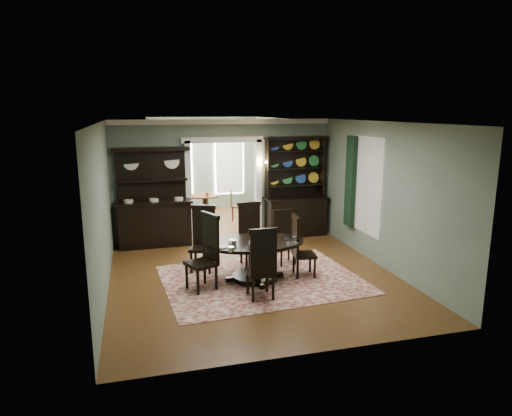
{
  "coord_description": "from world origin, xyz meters",
  "views": [
    {
      "loc": [
        -2.16,
        -8.23,
        3.23
      ],
      "look_at": [
        0.21,
        0.6,
        1.25
      ],
      "focal_mm": 32.0,
      "sensor_mm": 36.0,
      "label": 1
    }
  ],
  "objects_px": {
    "dining_table": "(255,253)",
    "sideboard": "(154,212)",
    "parlor_table": "(204,204)",
    "welsh_dresser": "(295,200)"
  },
  "relations": [
    {
      "from": "dining_table",
      "to": "sideboard",
      "type": "height_order",
      "value": "sideboard"
    },
    {
      "from": "sideboard",
      "to": "parlor_table",
      "type": "distance_m",
      "value": 2.58
    },
    {
      "from": "dining_table",
      "to": "welsh_dresser",
      "type": "bearing_deg",
      "value": 57.51
    },
    {
      "from": "welsh_dresser",
      "to": "parlor_table",
      "type": "xyz_separation_m",
      "value": [
        -2.08,
        2.07,
        -0.42
      ]
    },
    {
      "from": "dining_table",
      "to": "parlor_table",
      "type": "bearing_deg",
      "value": 93.07
    },
    {
      "from": "welsh_dresser",
      "to": "parlor_table",
      "type": "distance_m",
      "value": 2.97
    },
    {
      "from": "dining_table",
      "to": "sideboard",
      "type": "relative_size",
      "value": 0.83
    },
    {
      "from": "dining_table",
      "to": "welsh_dresser",
      "type": "distance_m",
      "value": 3.43
    },
    {
      "from": "dining_table",
      "to": "parlor_table",
      "type": "xyz_separation_m",
      "value": [
        -0.23,
        4.93,
        -0.02
      ]
    },
    {
      "from": "welsh_dresser",
      "to": "sideboard",
      "type": "bearing_deg",
      "value": 177.43
    }
  ]
}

